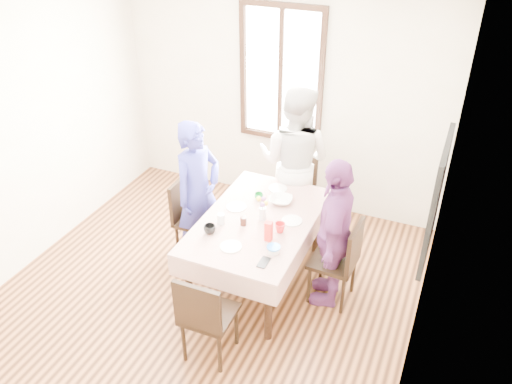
# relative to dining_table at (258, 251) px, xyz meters

# --- Properties ---
(ground) EXTENTS (4.50, 4.50, 0.00)m
(ground) POSITION_rel_dining_table_xyz_m (-0.40, -0.61, -0.38)
(ground) COLOR black
(ground) RESTS_ON ground
(back_wall) EXTENTS (4.00, 0.00, 4.00)m
(back_wall) POSITION_rel_dining_table_xyz_m (-0.40, 1.64, 0.98)
(back_wall) COLOR beige
(back_wall) RESTS_ON ground
(right_wall) EXTENTS (0.00, 4.50, 4.50)m
(right_wall) POSITION_rel_dining_table_xyz_m (1.60, -0.61, 0.98)
(right_wall) COLOR beige
(right_wall) RESTS_ON ground
(window_frame) EXTENTS (1.02, 0.06, 1.62)m
(window_frame) POSITION_rel_dining_table_xyz_m (-0.40, 1.62, 1.27)
(window_frame) COLOR black
(window_frame) RESTS_ON back_wall
(window_pane) EXTENTS (0.90, 0.02, 1.50)m
(window_pane) POSITION_rel_dining_table_xyz_m (-0.40, 1.63, 1.27)
(window_pane) COLOR white
(window_pane) RESTS_ON back_wall
(art_poster) EXTENTS (0.04, 0.76, 0.96)m
(art_poster) POSITION_rel_dining_table_xyz_m (1.58, -0.31, 1.18)
(art_poster) COLOR red
(art_poster) RESTS_ON right_wall
(dining_table) EXTENTS (0.92, 1.53, 0.75)m
(dining_table) POSITION_rel_dining_table_xyz_m (0.00, 0.00, 0.00)
(dining_table) COLOR black
(dining_table) RESTS_ON ground
(tablecloth) EXTENTS (1.04, 1.65, 0.01)m
(tablecloth) POSITION_rel_dining_table_xyz_m (0.00, 0.00, 0.38)
(tablecloth) COLOR #580D00
(tablecloth) RESTS_ON dining_table
(chair_left) EXTENTS (0.43, 0.43, 0.91)m
(chair_left) POSITION_rel_dining_table_xyz_m (-0.77, 0.14, 0.08)
(chair_left) COLOR black
(chair_left) RESTS_ON ground
(chair_right) EXTENTS (0.44, 0.44, 0.91)m
(chair_right) POSITION_rel_dining_table_xyz_m (0.77, 0.05, 0.08)
(chair_right) COLOR black
(chair_right) RESTS_ON ground
(chair_far) EXTENTS (0.43, 0.43, 0.91)m
(chair_far) POSITION_rel_dining_table_xyz_m (0.00, 1.05, 0.08)
(chair_far) COLOR black
(chair_far) RESTS_ON ground
(chair_near) EXTENTS (0.43, 0.43, 0.91)m
(chair_near) POSITION_rel_dining_table_xyz_m (0.00, -1.05, 0.08)
(chair_near) COLOR black
(chair_near) RESTS_ON ground
(person_left) EXTENTS (0.55, 0.67, 1.60)m
(person_left) POSITION_rel_dining_table_xyz_m (-0.75, 0.14, 0.42)
(person_left) COLOR navy
(person_left) RESTS_ON ground
(person_far) EXTENTS (0.88, 0.70, 1.78)m
(person_far) POSITION_rel_dining_table_xyz_m (0.00, 1.03, 0.51)
(person_far) COLOR beige
(person_far) RESTS_ON ground
(person_right) EXTENTS (0.49, 0.95, 1.55)m
(person_right) POSITION_rel_dining_table_xyz_m (0.75, 0.05, 0.40)
(person_right) COLOR #6B2F68
(person_right) RESTS_ON ground
(mug_black) EXTENTS (0.14, 0.14, 0.09)m
(mug_black) POSITION_rel_dining_table_xyz_m (-0.32, -0.39, 0.43)
(mug_black) COLOR black
(mug_black) RESTS_ON tablecloth
(mug_flag) EXTENTS (0.12, 0.12, 0.09)m
(mug_flag) POSITION_rel_dining_table_xyz_m (0.27, -0.11, 0.43)
(mug_flag) COLOR red
(mug_flag) RESTS_ON tablecloth
(mug_green) EXTENTS (0.13, 0.13, 0.07)m
(mug_green) POSITION_rel_dining_table_xyz_m (-0.14, 0.34, 0.42)
(mug_green) COLOR #0C7226
(mug_green) RESTS_ON tablecloth
(serving_bowl) EXTENTS (0.27, 0.27, 0.06)m
(serving_bowl) POSITION_rel_dining_table_xyz_m (0.10, 0.37, 0.42)
(serving_bowl) COLOR white
(serving_bowl) RESTS_ON tablecloth
(juice_carton) EXTENTS (0.06, 0.06, 0.20)m
(juice_carton) POSITION_rel_dining_table_xyz_m (0.22, -0.27, 0.48)
(juice_carton) COLOR red
(juice_carton) RESTS_ON tablecloth
(butter_tub) EXTENTS (0.11, 0.11, 0.05)m
(butter_tub) POSITION_rel_dining_table_xyz_m (0.33, -0.43, 0.41)
(butter_tub) COLOR white
(butter_tub) RESTS_ON tablecloth
(jam_jar) EXTENTS (0.06, 0.06, 0.09)m
(jam_jar) POSITION_rel_dining_table_xyz_m (-0.09, -0.14, 0.43)
(jam_jar) COLOR black
(jam_jar) RESTS_ON tablecloth
(drinking_glass) EXTENTS (0.08, 0.08, 0.11)m
(drinking_glass) POSITION_rel_dining_table_xyz_m (-0.30, -0.21, 0.44)
(drinking_glass) COLOR silver
(drinking_glass) RESTS_ON tablecloth
(smartphone) EXTENTS (0.08, 0.16, 0.01)m
(smartphone) POSITION_rel_dining_table_xyz_m (0.31, -0.59, 0.39)
(smartphone) COLOR black
(smartphone) RESTS_ON tablecloth
(flower_vase) EXTENTS (0.06, 0.06, 0.13)m
(flower_vase) POSITION_rel_dining_table_xyz_m (0.04, 0.02, 0.45)
(flower_vase) COLOR silver
(flower_vase) RESTS_ON tablecloth
(plate_left) EXTENTS (0.20, 0.20, 0.01)m
(plate_left) POSITION_rel_dining_table_xyz_m (-0.28, 0.10, 0.39)
(plate_left) COLOR white
(plate_left) RESTS_ON tablecloth
(plate_right) EXTENTS (0.20, 0.20, 0.01)m
(plate_right) POSITION_rel_dining_table_xyz_m (0.32, 0.10, 0.39)
(plate_right) COLOR white
(plate_right) RESTS_ON tablecloth
(plate_far) EXTENTS (0.20, 0.20, 0.01)m
(plate_far) POSITION_rel_dining_table_xyz_m (-0.03, 0.61, 0.39)
(plate_far) COLOR white
(plate_far) RESTS_ON tablecloth
(plate_near) EXTENTS (0.20, 0.20, 0.01)m
(plate_near) POSITION_rel_dining_table_xyz_m (-0.05, -0.51, 0.39)
(plate_near) COLOR white
(plate_near) RESTS_ON tablecloth
(butter_lid) EXTENTS (0.12, 0.12, 0.01)m
(butter_lid) POSITION_rel_dining_table_xyz_m (0.33, -0.43, 0.45)
(butter_lid) COLOR blue
(butter_lid) RESTS_ON butter_tub
(flower_bunch) EXTENTS (0.09, 0.09, 0.10)m
(flower_bunch) POSITION_rel_dining_table_xyz_m (0.04, 0.02, 0.57)
(flower_bunch) COLOR yellow
(flower_bunch) RESTS_ON flower_vase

